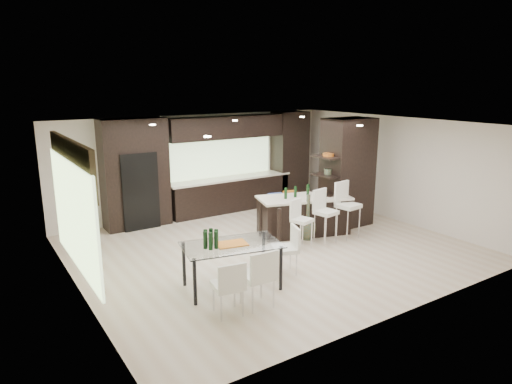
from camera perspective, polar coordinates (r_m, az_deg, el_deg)
ground at (r=10.09m, az=1.88°, el=-7.04°), size 8.00×8.00×0.00m
back_wall at (r=12.66m, az=-7.21°, el=3.48°), size 8.00×0.02×2.70m
left_wall at (r=8.16m, az=-21.78°, el=-3.09°), size 0.02×7.00×2.70m
right_wall at (r=12.38m, az=17.29°, el=2.74°), size 0.02×7.00×2.70m
ceiling at (r=9.48m, az=2.00°, el=8.42°), size 8.00×7.00×0.02m
window_left at (r=8.35m, az=-21.80°, el=-2.71°), size 0.04×3.20×1.90m
window_back at (r=12.86m, az=-4.75°, el=4.60°), size 3.40×0.04×1.20m
stone_accent at (r=8.17m, az=-22.14°, el=3.39°), size 0.08×3.00×0.80m
ceiling_spots at (r=9.68m, az=1.14°, el=8.42°), size 4.00×3.00×0.02m
back_cabinetry at (r=12.59m, az=-4.50°, el=3.49°), size 6.80×0.68×2.70m
refrigerator at (r=11.69m, az=-14.71°, el=0.29°), size 0.90×0.68×1.90m
partition_column at (r=11.63m, az=11.35°, el=2.42°), size 1.20×0.80×2.70m
kitchen_island at (r=10.98m, az=5.97°, el=-2.89°), size 2.34×1.51×0.90m
stool_left at (r=10.02m, az=5.73°, el=-4.62°), size 0.48×0.48×0.87m
stool_mid at (r=10.40m, az=8.69°, el=-3.70°), size 0.50×0.50×0.98m
stool_right at (r=10.81m, az=11.40°, el=-2.91°), size 0.53×0.53×1.06m
bench at (r=11.52m, az=4.16°, el=-3.06°), size 1.42×0.84×0.51m
floor_vase at (r=10.53m, az=6.50°, el=-3.16°), size 0.48×0.48×1.06m
dining_table at (r=8.12m, az=-3.03°, el=-9.24°), size 1.85×1.27×0.81m
chair_near at (r=7.47m, az=0.12°, el=-10.88°), size 0.52×0.52×0.92m
chair_far at (r=7.26m, az=-3.54°, el=-12.04°), size 0.52×0.52×0.84m
chair_end at (r=8.71m, az=3.60°, el=-7.52°), size 0.58×0.58×0.84m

